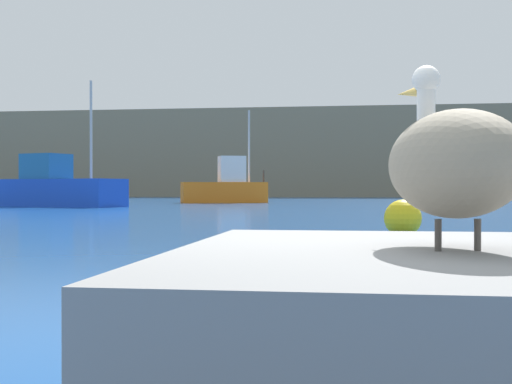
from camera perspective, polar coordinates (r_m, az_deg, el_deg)
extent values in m
plane|color=#194C93|center=(4.25, 1.27, -11.49)|extent=(260.00, 260.00, 0.00)
cube|color=#7F755B|center=(71.31, 7.80, 3.05)|extent=(140.00, 10.95, 8.52)
cube|color=gray|center=(3.27, 15.72, -9.77)|extent=(2.46, 2.69, 0.60)
ellipsoid|color=gray|center=(3.22, 15.74, 2.19)|extent=(0.74, 1.10, 0.48)
cylinder|color=white|center=(3.56, 13.63, 5.71)|extent=(0.09, 0.09, 0.31)
sphere|color=white|center=(3.59, 13.64, 8.87)|extent=(0.14, 0.14, 0.14)
cone|color=gold|center=(3.83, 12.29, 7.86)|extent=(0.16, 0.40, 0.09)
cylinder|color=#4C4742|center=(3.14, 14.56, -3.41)|extent=(0.03, 0.03, 0.14)
cylinder|color=#4C4742|center=(3.21, 17.54, -3.33)|extent=(0.03, 0.03, 0.14)
cube|color=blue|center=(34.20, -15.78, -0.06)|extent=(6.93, 4.11, 1.29)
cube|color=#1E6099|center=(34.70, -16.66, 1.99)|extent=(2.29, 2.15, 1.19)
cylinder|color=#B2B2B2|center=(33.01, -13.24, 4.94)|extent=(0.12, 0.12, 4.48)
cube|color=orange|center=(41.05, -2.60, -0.04)|extent=(5.13, 3.11, 1.21)
cube|color=silver|center=(41.15, -1.98, 1.87)|extent=(1.81, 1.62, 1.52)
cylinder|color=#B2B2B2|center=(41.42, -0.57, 3.74)|extent=(0.12, 0.12, 4.24)
cylinder|color=#3F382D|center=(41.56, 0.63, 1.28)|extent=(0.10, 0.10, 0.70)
sphere|color=yellow|center=(12.73, 11.83, -2.10)|extent=(0.66, 0.66, 0.66)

